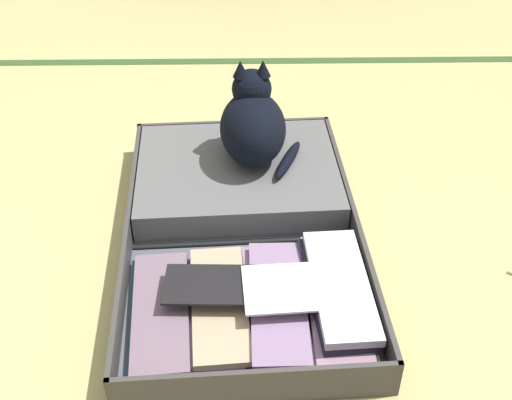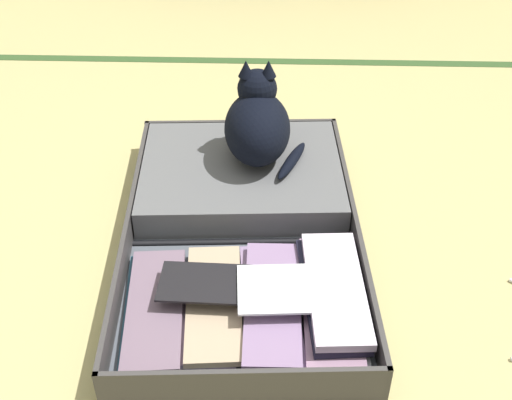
{
  "view_description": "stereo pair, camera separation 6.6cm",
  "coord_description": "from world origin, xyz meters",
  "views": [
    {
      "loc": [
        0.04,
        -1.17,
        1.2
      ],
      "look_at": [
        0.07,
        0.19,
        0.14
      ],
      "focal_mm": 46.58,
      "sensor_mm": 36.0,
      "label": 1
    },
    {
      "loc": [
        0.11,
        -1.17,
        1.2
      ],
      "look_at": [
        0.07,
        0.19,
        0.14
      ],
      "focal_mm": 46.58,
      "sensor_mm": 36.0,
      "label": 2
    }
  ],
  "objects": [
    {
      "name": "ground_plane",
      "position": [
        0.0,
        0.0,
        0.0
      ],
      "size": [
        10.0,
        10.0,
        0.0
      ],
      "primitive_type": "plane",
      "color": "tan"
    },
    {
      "name": "tatami_border",
      "position": [
        0.0,
        1.3,
        0.0
      ],
      "size": [
        4.8,
        0.05,
        0.0
      ],
      "color": "#335126",
      "rests_on": "ground_plane"
    },
    {
      "name": "open_suitcase",
      "position": [
        0.04,
        0.24,
        0.04
      ],
      "size": [
        0.67,
        1.03,
        0.1
      ],
      "color": "#3D3A39",
      "rests_on": "ground_plane"
    },
    {
      "name": "black_cat",
      "position": [
        0.06,
        0.47,
        0.21
      ],
      "size": [
        0.25,
        0.28,
        0.28
      ],
      "color": "black",
      "rests_on": "open_suitcase"
    }
  ]
}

